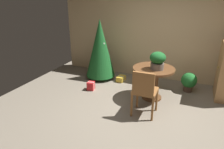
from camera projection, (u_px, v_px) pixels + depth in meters
name	position (u px, v px, depth m)	size (l,w,h in m)	color
ground_plane	(141.00, 116.00, 4.11)	(6.60, 6.60, 0.00)	#756B5B
back_wall_panel	(165.00, 33.00, 5.54)	(6.00, 0.10, 2.60)	tan
round_dining_table	(153.00, 78.00, 4.65)	(0.93, 0.93, 0.74)	brown
flower_vase	(158.00, 60.00, 4.41)	(0.34, 0.34, 0.39)	#665B51
wooden_chair_near	(144.00, 90.00, 3.95)	(0.45, 0.45, 0.95)	brown
holiday_tree	(100.00, 48.00, 5.68)	(0.81, 0.81, 1.66)	brown
gift_box_gold	(121.00, 79.00, 5.76)	(0.20, 0.30, 0.14)	gold
gift_box_red	(91.00, 86.00, 5.22)	(0.19, 0.19, 0.21)	red
potted_plant	(189.00, 81.00, 5.07)	(0.38, 0.38, 0.48)	#4C382D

